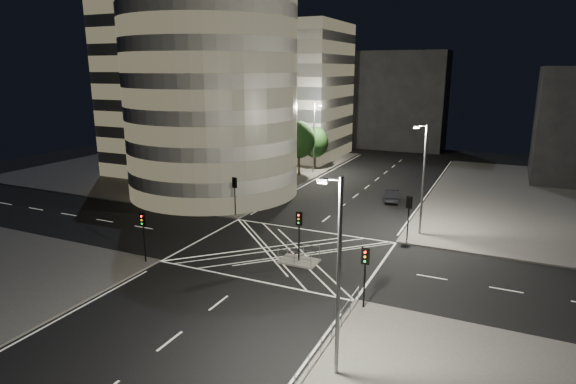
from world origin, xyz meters
The scene contains 24 objects.
ground centered at (0.00, 0.00, 0.00)m, with size 120.00×120.00×0.00m, color black.
sidewalk_far_left centered at (-29.00, 27.00, 0.07)m, with size 42.00×42.00×0.15m, color #4F4C4A.
central_island centered at (2.00, -1.50, 0.07)m, with size 3.00×2.00×0.15m, color slate.
office_tower_curved centered at (-20.74, 18.74, 12.65)m, with size 30.00×29.00×27.20m.
office_block_rear centered at (-22.00, 42.00, 11.15)m, with size 24.00×16.00×22.00m, color gray.
building_far_end centered at (-4.00, 58.00, 9.00)m, with size 18.00×8.00×18.00m, color black.
tree_a centered at (-10.50, 9.00, 4.95)m, with size 4.66×4.66×7.49m.
tree_b centered at (-10.50, 15.00, 4.80)m, with size 5.00×5.00×7.54m.
tree_c centered at (-10.50, 21.00, 4.30)m, with size 4.21×4.21×6.58m.
tree_d centered at (-10.50, 27.00, 5.22)m, with size 4.48×4.48×7.66m.
tree_e centered at (-10.50, 33.00, 4.09)m, with size 4.07×4.07×6.29m.
traffic_signal_fl centered at (-8.80, 6.80, 2.91)m, with size 0.55×0.22×4.00m.
traffic_signal_nl centered at (-8.80, -6.80, 2.91)m, with size 0.55×0.22×4.00m.
traffic_signal_fr centered at (8.80, 6.80, 2.91)m, with size 0.55×0.22×4.00m.
traffic_signal_nr centered at (8.80, -6.80, 2.91)m, with size 0.55×0.22×4.00m.
traffic_signal_island centered at (2.00, -1.50, 2.91)m, with size 0.55×0.22×4.00m.
street_lamp_left_near centered at (-9.44, 12.00, 5.54)m, with size 1.25×0.25×10.00m.
street_lamp_left_far centered at (-9.44, 30.00, 5.54)m, with size 1.25×0.25×10.00m.
street_lamp_right_far centered at (9.44, 9.00, 5.54)m, with size 1.25×0.25×10.00m.
street_lamp_right_near centered at (9.44, -14.00, 5.54)m, with size 1.25×0.25×10.00m.
railing_near_right centered at (8.30, -12.15, 0.70)m, with size 0.06×11.70×1.10m, color slate.
railing_island_south centered at (2.00, -2.40, 0.70)m, with size 2.80×0.06×1.10m, color slate.
railing_island_north centered at (2.00, -0.60, 0.70)m, with size 2.80×0.06×1.10m, color slate.
sedan centered at (4.51, 19.44, 0.69)m, with size 1.46×4.18×1.38m, color black.
Camera 1 is at (16.16, -34.00, 14.84)m, focal length 30.00 mm.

